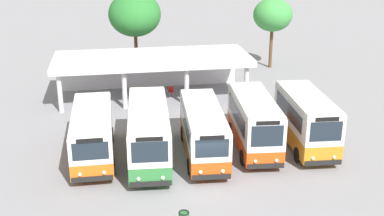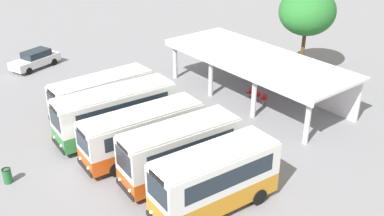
{
  "view_description": "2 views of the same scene",
  "coord_description": "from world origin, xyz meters",
  "px_view_note": "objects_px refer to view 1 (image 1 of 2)",
  "views": [
    {
      "loc": [
        -4.48,
        -23.05,
        12.82
      ],
      "look_at": [
        0.7,
        7.63,
        1.41
      ],
      "focal_mm": 45.6,
      "sensor_mm": 36.0,
      "label": 1
    },
    {
      "loc": [
        20.72,
        -8.84,
        14.68
      ],
      "look_at": [
        0.6,
        6.96,
        2.11
      ],
      "focal_mm": 41.4,
      "sensor_mm": 36.0,
      "label": 2
    }
  ],
  "objects_px": {
    "city_bus_fifth_blue": "(306,119)",
    "waiting_chair_end_by_column": "(153,92)",
    "city_bus_fourth_amber": "(254,121)",
    "waiting_chair_second_from_end": "(162,91)",
    "city_bus_middle_cream": "(203,129)",
    "waiting_chair_middle_seat": "(171,91)",
    "city_bus_nearest_orange": "(93,132)",
    "city_bus_second_in_row": "(149,131)"
  },
  "relations": [
    {
      "from": "city_bus_fifth_blue",
      "to": "waiting_chair_end_by_column",
      "type": "height_order",
      "value": "city_bus_fifth_blue"
    },
    {
      "from": "city_bus_fourth_amber",
      "to": "waiting_chair_second_from_end",
      "type": "height_order",
      "value": "city_bus_fourth_amber"
    },
    {
      "from": "city_bus_middle_cream",
      "to": "city_bus_fourth_amber",
      "type": "relative_size",
      "value": 1.1
    },
    {
      "from": "city_bus_fourth_amber",
      "to": "waiting_chair_middle_seat",
      "type": "xyz_separation_m",
      "value": [
        -3.76,
        10.75,
        -1.3
      ]
    },
    {
      "from": "waiting_chair_end_by_column",
      "to": "waiting_chair_middle_seat",
      "type": "bearing_deg",
      "value": -0.74
    },
    {
      "from": "city_bus_nearest_orange",
      "to": "waiting_chair_middle_seat",
      "type": "height_order",
      "value": "city_bus_nearest_orange"
    },
    {
      "from": "city_bus_fourth_amber",
      "to": "city_bus_fifth_blue",
      "type": "bearing_deg",
      "value": -4.33
    },
    {
      "from": "city_bus_nearest_orange",
      "to": "city_bus_middle_cream",
      "type": "bearing_deg",
      "value": -6.56
    },
    {
      "from": "city_bus_nearest_orange",
      "to": "city_bus_second_in_row",
      "type": "height_order",
      "value": "city_bus_second_in_row"
    },
    {
      "from": "city_bus_nearest_orange",
      "to": "city_bus_fifth_blue",
      "type": "bearing_deg",
      "value": -2.64
    },
    {
      "from": "city_bus_second_in_row",
      "to": "waiting_chair_second_from_end",
      "type": "distance_m",
      "value": 11.46
    },
    {
      "from": "city_bus_middle_cream",
      "to": "waiting_chair_middle_seat",
      "type": "xyz_separation_m",
      "value": [
        -0.52,
        11.14,
        -1.16
      ]
    },
    {
      "from": "city_bus_second_in_row",
      "to": "waiting_chair_middle_seat",
      "type": "relative_size",
      "value": 9.52
    },
    {
      "from": "city_bus_fifth_blue",
      "to": "waiting_chair_end_by_column",
      "type": "distance_m",
      "value": 13.97
    },
    {
      "from": "city_bus_fifth_blue",
      "to": "waiting_chair_second_from_end",
      "type": "height_order",
      "value": "city_bus_fifth_blue"
    },
    {
      "from": "city_bus_fifth_blue",
      "to": "waiting_chair_second_from_end",
      "type": "relative_size",
      "value": 8.02
    },
    {
      "from": "city_bus_middle_cream",
      "to": "city_bus_fifth_blue",
      "type": "bearing_deg",
      "value": 1.31
    },
    {
      "from": "city_bus_second_in_row",
      "to": "city_bus_middle_cream",
      "type": "height_order",
      "value": "city_bus_second_in_row"
    },
    {
      "from": "waiting_chair_middle_seat",
      "to": "city_bus_fifth_blue",
      "type": "bearing_deg",
      "value": -57.52
    },
    {
      "from": "waiting_chair_middle_seat",
      "to": "city_bus_middle_cream",
      "type": "bearing_deg",
      "value": -87.32
    },
    {
      "from": "city_bus_middle_cream",
      "to": "city_bus_fourth_amber",
      "type": "xyz_separation_m",
      "value": [
        3.24,
        0.39,
        0.15
      ]
    },
    {
      "from": "waiting_chair_end_by_column",
      "to": "city_bus_nearest_orange",
      "type": "bearing_deg",
      "value": -113.21
    },
    {
      "from": "city_bus_nearest_orange",
      "to": "waiting_chair_second_from_end",
      "type": "relative_size",
      "value": 8.7
    },
    {
      "from": "city_bus_nearest_orange",
      "to": "city_bus_middle_cream",
      "type": "relative_size",
      "value": 0.96
    },
    {
      "from": "city_bus_fourth_amber",
      "to": "waiting_chair_second_from_end",
      "type": "distance_m",
      "value": 11.79
    },
    {
      "from": "city_bus_middle_cream",
      "to": "waiting_chair_middle_seat",
      "type": "bearing_deg",
      "value": 92.68
    },
    {
      "from": "city_bus_middle_cream",
      "to": "waiting_chair_end_by_column",
      "type": "distance_m",
      "value": 11.4
    },
    {
      "from": "city_bus_fifth_blue",
      "to": "city_bus_middle_cream",
      "type": "bearing_deg",
      "value": -178.69
    },
    {
      "from": "city_bus_nearest_orange",
      "to": "waiting_chair_second_from_end",
      "type": "distance_m",
      "value": 11.75
    },
    {
      "from": "city_bus_nearest_orange",
      "to": "city_bus_fourth_amber",
      "type": "xyz_separation_m",
      "value": [
        9.72,
        -0.35,
        0.19
      ]
    },
    {
      "from": "waiting_chair_second_from_end",
      "to": "city_bus_fourth_amber",
      "type": "bearing_deg",
      "value": -67.4
    },
    {
      "from": "city_bus_nearest_orange",
      "to": "waiting_chair_middle_seat",
      "type": "bearing_deg",
      "value": 60.2
    },
    {
      "from": "city_bus_fourth_amber",
      "to": "waiting_chair_second_from_end",
      "type": "relative_size",
      "value": 8.25
    },
    {
      "from": "city_bus_fifth_blue",
      "to": "city_bus_second_in_row",
      "type": "bearing_deg",
      "value": -179.1
    },
    {
      "from": "waiting_chair_end_by_column",
      "to": "waiting_chair_middle_seat",
      "type": "height_order",
      "value": "same"
    },
    {
      "from": "waiting_chair_middle_seat",
      "to": "city_bus_second_in_row",
      "type": "bearing_deg",
      "value": -103.7
    },
    {
      "from": "waiting_chair_second_from_end",
      "to": "waiting_chair_middle_seat",
      "type": "xyz_separation_m",
      "value": [
        0.74,
        -0.07,
        0.0
      ]
    },
    {
      "from": "city_bus_fourth_amber",
      "to": "waiting_chair_middle_seat",
      "type": "height_order",
      "value": "city_bus_fourth_amber"
    },
    {
      "from": "city_bus_fourth_amber",
      "to": "waiting_chair_middle_seat",
      "type": "bearing_deg",
      "value": 109.28
    },
    {
      "from": "city_bus_middle_cream",
      "to": "waiting_chair_second_from_end",
      "type": "bearing_deg",
      "value": 96.44
    },
    {
      "from": "city_bus_middle_cream",
      "to": "city_bus_fourth_amber",
      "type": "bearing_deg",
      "value": 6.92
    },
    {
      "from": "waiting_chair_middle_seat",
      "to": "city_bus_nearest_orange",
      "type": "bearing_deg",
      "value": -119.8
    }
  ]
}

